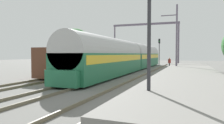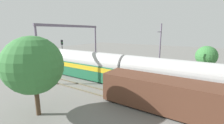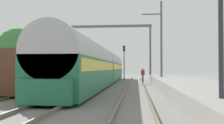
{
  "view_description": "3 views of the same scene",
  "coord_description": "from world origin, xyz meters",
  "px_view_note": "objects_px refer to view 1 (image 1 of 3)",
  "views": [
    {
      "loc": [
        7.69,
        -15.95,
        2.29
      ],
      "look_at": [
        0.0,
        4.24,
        1.45
      ],
      "focal_mm": 32.87,
      "sensor_mm": 36.0,
      "label": 1
    },
    {
      "loc": [
        -16.76,
        2.64,
        6.91
      ],
      "look_at": [
        0.17,
        13.58,
        2.8
      ],
      "focal_mm": 24.38,
      "sensor_mm": 36.0,
      "label": 2
    },
    {
      "loc": [
        3.92,
        -15.6,
        1.73
      ],
      "look_at": [
        0.0,
        25.53,
        2.7
      ],
      "focal_mm": 41.64,
      "sensor_mm": 36.0,
      "label": 3
    }
  ],
  "objects_px": {
    "person_crossing": "(169,62)",
    "railway_signal_near": "(149,25)",
    "freight_car": "(82,61)",
    "railway_signal_far": "(159,49)",
    "catenary_gantry": "(145,36)",
    "passenger_train": "(131,56)"
  },
  "relations": [
    {
      "from": "freight_car",
      "to": "catenary_gantry",
      "type": "distance_m",
      "value": 17.24
    },
    {
      "from": "catenary_gantry",
      "to": "person_crossing",
      "type": "bearing_deg",
      "value": -38.38
    },
    {
      "from": "freight_car",
      "to": "passenger_train",
      "type": "bearing_deg",
      "value": 61.05
    },
    {
      "from": "passenger_train",
      "to": "freight_car",
      "type": "xyz_separation_m",
      "value": [
        -3.82,
        -6.91,
        -0.5
      ]
    },
    {
      "from": "freight_car",
      "to": "catenary_gantry",
      "type": "height_order",
      "value": "catenary_gantry"
    },
    {
      "from": "freight_car",
      "to": "person_crossing",
      "type": "distance_m",
      "value": 15.2
    },
    {
      "from": "railway_signal_near",
      "to": "passenger_train",
      "type": "bearing_deg",
      "value": 107.5
    },
    {
      "from": "passenger_train",
      "to": "catenary_gantry",
      "type": "relative_size",
      "value": 2.73
    },
    {
      "from": "railway_signal_near",
      "to": "railway_signal_far",
      "type": "height_order",
      "value": "railway_signal_far"
    },
    {
      "from": "railway_signal_far",
      "to": "catenary_gantry",
      "type": "distance_m",
      "value": 5.62
    },
    {
      "from": "railway_signal_near",
      "to": "catenary_gantry",
      "type": "relative_size",
      "value": 0.44
    },
    {
      "from": "railway_signal_near",
      "to": "freight_car",
      "type": "bearing_deg",
      "value": 128.0
    },
    {
      "from": "passenger_train",
      "to": "railway_signal_far",
      "type": "relative_size",
      "value": 6.17
    },
    {
      "from": "freight_car",
      "to": "railway_signal_far",
      "type": "distance_m",
      "value": 21.96
    },
    {
      "from": "freight_car",
      "to": "catenary_gantry",
      "type": "relative_size",
      "value": 1.08
    },
    {
      "from": "passenger_train",
      "to": "freight_car",
      "type": "bearing_deg",
      "value": -118.95
    },
    {
      "from": "freight_car",
      "to": "railway_signal_far",
      "type": "bearing_deg",
      "value": 74.79
    },
    {
      "from": "person_crossing",
      "to": "railway_signal_near",
      "type": "height_order",
      "value": "railway_signal_near"
    },
    {
      "from": "passenger_train",
      "to": "catenary_gantry",
      "type": "distance_m",
      "value": 10.07
    },
    {
      "from": "freight_car",
      "to": "person_crossing",
      "type": "height_order",
      "value": "freight_car"
    },
    {
      "from": "passenger_train",
      "to": "catenary_gantry",
      "type": "bearing_deg",
      "value": 90.0
    },
    {
      "from": "railway_signal_near",
      "to": "catenary_gantry",
      "type": "xyz_separation_m",
      "value": [
        -6.24,
        29.17,
        2.2
      ]
    }
  ]
}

